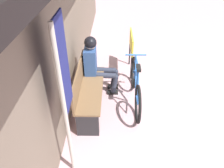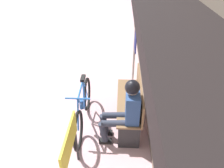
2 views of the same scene
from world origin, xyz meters
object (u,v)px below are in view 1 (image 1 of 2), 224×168
at_px(person_seated, 96,62).
at_px(park_bench_near, 88,90).
at_px(bicycle, 136,85).
at_px(signboard, 131,44).
at_px(banner_pole, 64,84).

bearing_deg(person_seated, park_bench_near, 167.21).
distance_m(bicycle, signboard, 1.18).
height_order(banner_pole, signboard, banner_pole).
distance_m(park_bench_near, person_seated, 0.61).
xyz_separation_m(bicycle, signboard, (1.14, 0.03, 0.32)).
relative_size(park_bench_near, banner_pole, 0.70).
distance_m(person_seated, signboard, 1.09).
bearing_deg(banner_pole, bicycle, -34.75).
xyz_separation_m(bicycle, banner_pole, (-1.39, 0.96, 0.99)).
xyz_separation_m(park_bench_near, bicycle, (0.19, -0.88, -0.02)).
distance_m(park_bench_near, banner_pole, 1.54).
bearing_deg(person_seated, bicycle, -113.64).
bearing_deg(park_bench_near, person_seated, -12.79).
relative_size(bicycle, person_seated, 1.41).
relative_size(park_bench_near, person_seated, 1.22).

